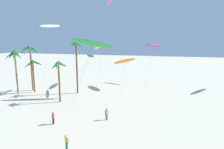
{
  "coord_description": "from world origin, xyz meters",
  "views": [
    {
      "loc": [
        10.33,
        0.35,
        10.68
      ],
      "look_at": [
        1.94,
        25.69,
        6.07
      ],
      "focal_mm": 29.95,
      "sensor_mm": 36.0,
      "label": 1
    }
  ],
  "objects_px": {
    "flying_kite_0": "(50,26)",
    "flying_kite_2": "(93,44)",
    "flying_kite_4": "(154,46)",
    "palm_tree_4": "(76,51)",
    "palm_tree_3": "(33,65)",
    "person_near_right": "(53,117)",
    "palm_tree_2": "(59,69)",
    "person_mid_field": "(67,141)",
    "flying_kite_1": "(124,61)",
    "flying_kite_5": "(98,46)",
    "flying_kite_3": "(110,1)",
    "person_foreground_walker": "(107,114)",
    "flying_kite_7": "(90,55)",
    "palm_tree_1": "(30,54)",
    "palm_tree_0": "(15,58)"
  },
  "relations": [
    {
      "from": "person_near_right",
      "to": "palm_tree_2",
      "type": "bearing_deg",
      "value": 118.17
    },
    {
      "from": "flying_kite_1",
      "to": "flying_kite_2",
      "type": "relative_size",
      "value": 0.64
    },
    {
      "from": "palm_tree_4",
      "to": "flying_kite_4",
      "type": "distance_m",
      "value": 21.63
    },
    {
      "from": "flying_kite_0",
      "to": "flying_kite_2",
      "type": "bearing_deg",
      "value": -34.07
    },
    {
      "from": "flying_kite_0",
      "to": "person_mid_field",
      "type": "bearing_deg",
      "value": -52.39
    },
    {
      "from": "flying_kite_3",
      "to": "flying_kite_4",
      "type": "xyz_separation_m",
      "value": [
        9.02,
        9.72,
        -9.94
      ]
    },
    {
      "from": "palm_tree_0",
      "to": "flying_kite_4",
      "type": "height_order",
      "value": "flying_kite_4"
    },
    {
      "from": "person_foreground_walker",
      "to": "palm_tree_0",
      "type": "bearing_deg",
      "value": 162.81
    },
    {
      "from": "palm_tree_1",
      "to": "person_mid_field",
      "type": "height_order",
      "value": "palm_tree_1"
    },
    {
      "from": "person_near_right",
      "to": "person_mid_field",
      "type": "bearing_deg",
      "value": -43.53
    },
    {
      "from": "flying_kite_4",
      "to": "flying_kite_1",
      "type": "bearing_deg",
      "value": -125.97
    },
    {
      "from": "palm_tree_1",
      "to": "flying_kite_7",
      "type": "distance_m",
      "value": 13.22
    },
    {
      "from": "palm_tree_3",
      "to": "person_mid_field",
      "type": "bearing_deg",
      "value": -42.78
    },
    {
      "from": "palm_tree_4",
      "to": "person_near_right",
      "type": "relative_size",
      "value": 6.39
    },
    {
      "from": "palm_tree_2",
      "to": "palm_tree_3",
      "type": "xyz_separation_m",
      "value": [
        -9.06,
        4.05,
        -0.14
      ]
    },
    {
      "from": "flying_kite_2",
      "to": "flying_kite_7",
      "type": "bearing_deg",
      "value": 122.83
    },
    {
      "from": "flying_kite_0",
      "to": "flying_kite_4",
      "type": "height_order",
      "value": "flying_kite_0"
    },
    {
      "from": "palm_tree_0",
      "to": "palm_tree_4",
      "type": "relative_size",
      "value": 0.84
    },
    {
      "from": "palm_tree_3",
      "to": "flying_kite_0",
      "type": "distance_m",
      "value": 17.71
    },
    {
      "from": "flying_kite_1",
      "to": "flying_kite_2",
      "type": "bearing_deg",
      "value": -112.02
    },
    {
      "from": "flying_kite_4",
      "to": "person_mid_field",
      "type": "height_order",
      "value": "flying_kite_4"
    },
    {
      "from": "palm_tree_3",
      "to": "flying_kite_5",
      "type": "xyz_separation_m",
      "value": [
        10.04,
        11.71,
        3.75
      ]
    },
    {
      "from": "flying_kite_3",
      "to": "person_foreground_walker",
      "type": "relative_size",
      "value": 12.28
    },
    {
      "from": "palm_tree_0",
      "to": "palm_tree_2",
      "type": "xyz_separation_m",
      "value": [
        11.72,
        -2.07,
        -1.46
      ]
    },
    {
      "from": "flying_kite_0",
      "to": "flying_kite_3",
      "type": "distance_m",
      "value": 20.56
    },
    {
      "from": "flying_kite_5",
      "to": "palm_tree_3",
      "type": "bearing_deg",
      "value": -130.6
    },
    {
      "from": "flying_kite_4",
      "to": "palm_tree_4",
      "type": "bearing_deg",
      "value": -130.01
    },
    {
      "from": "palm_tree_4",
      "to": "flying_kite_4",
      "type": "bearing_deg",
      "value": 49.99
    },
    {
      "from": "palm_tree_3",
      "to": "flying_kite_4",
      "type": "height_order",
      "value": "flying_kite_4"
    },
    {
      "from": "flying_kite_3",
      "to": "person_near_right",
      "type": "height_order",
      "value": "flying_kite_3"
    },
    {
      "from": "flying_kite_1",
      "to": "person_mid_field",
      "type": "height_order",
      "value": "flying_kite_1"
    },
    {
      "from": "palm_tree_0",
      "to": "person_foreground_walker",
      "type": "xyz_separation_m",
      "value": [
        22.41,
        -6.93,
        -6.61
      ]
    },
    {
      "from": "palm_tree_2",
      "to": "person_near_right",
      "type": "height_order",
      "value": "palm_tree_2"
    },
    {
      "from": "palm_tree_3",
      "to": "flying_kite_1",
      "type": "xyz_separation_m",
      "value": [
        17.04,
        10.72,
        0.33
      ]
    },
    {
      "from": "flying_kite_2",
      "to": "flying_kite_7",
      "type": "xyz_separation_m",
      "value": [
        -1.96,
        3.04,
        -2.52
      ]
    },
    {
      "from": "flying_kite_4",
      "to": "flying_kite_5",
      "type": "distance_m",
      "value": 14.82
    },
    {
      "from": "palm_tree_4",
      "to": "flying_kite_7",
      "type": "bearing_deg",
      "value": 42.58
    },
    {
      "from": "palm_tree_1",
      "to": "flying_kite_5",
      "type": "height_order",
      "value": "flying_kite_5"
    },
    {
      "from": "palm_tree_0",
      "to": "flying_kite_2",
      "type": "bearing_deg",
      "value": 11.8
    },
    {
      "from": "flying_kite_4",
      "to": "person_foreground_walker",
      "type": "xyz_separation_m",
      "value": [
        -3.24,
        -27.83,
        -8.85
      ]
    },
    {
      "from": "flying_kite_2",
      "to": "palm_tree_4",
      "type": "bearing_deg",
      "value": 166.23
    },
    {
      "from": "palm_tree_0",
      "to": "flying_kite_4",
      "type": "bearing_deg",
      "value": 39.17
    },
    {
      "from": "flying_kite_1",
      "to": "flying_kite_5",
      "type": "relative_size",
      "value": 0.59
    },
    {
      "from": "palm_tree_4",
      "to": "person_foreground_walker",
      "type": "relative_size",
      "value": 6.52
    },
    {
      "from": "palm_tree_2",
      "to": "palm_tree_4",
      "type": "xyz_separation_m",
      "value": [
        0.03,
        6.42,
        2.77
      ]
    },
    {
      "from": "palm_tree_0",
      "to": "flying_kite_1",
      "type": "distance_m",
      "value": 23.47
    },
    {
      "from": "palm_tree_3",
      "to": "person_mid_field",
      "type": "xyz_separation_m",
      "value": [
        18.46,
        -17.09,
        -5.03
      ]
    },
    {
      "from": "flying_kite_4",
      "to": "flying_kite_7",
      "type": "bearing_deg",
      "value": -128.83
    },
    {
      "from": "palm_tree_0",
      "to": "person_mid_field",
      "type": "relative_size",
      "value": 5.54
    },
    {
      "from": "palm_tree_4",
      "to": "flying_kite_2",
      "type": "relative_size",
      "value": 0.92
    }
  ]
}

